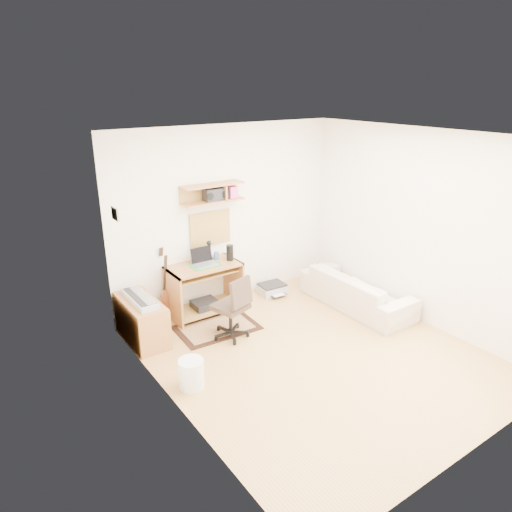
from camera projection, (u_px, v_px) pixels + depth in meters
floor at (315, 355)px, 5.72m from camera, size 3.60×4.00×0.01m
ceiling at (326, 136)px, 4.81m from camera, size 3.60×4.00×0.01m
back_wall at (227, 216)px, 6.81m from camera, size 3.60×0.01×2.60m
left_wall at (173, 294)px, 4.30m from camera, size 0.01×4.00×2.60m
right_wall at (422, 228)px, 6.23m from camera, size 0.01×4.00×2.60m
wall_shelf at (213, 193)px, 6.41m from camera, size 0.90×0.25×0.26m
cork_board at (210, 228)px, 6.68m from camera, size 0.64×0.03×0.49m
wall_photo at (115, 214)px, 5.32m from camera, size 0.02×0.20×0.15m
desk at (205, 290)px, 6.61m from camera, size 1.00×0.55×0.75m
laptop at (205, 257)px, 6.43m from camera, size 0.32×0.32×0.24m
speaker at (230, 253)px, 6.62m from camera, size 0.10×0.10×0.22m
desk_lamp at (211, 249)px, 6.64m from camera, size 0.10×0.10×0.30m
pencil_cup at (216, 256)px, 6.68m from camera, size 0.07×0.07×0.10m
boombox at (215, 194)px, 6.43m from camera, size 0.33×0.15×0.17m
rug at (217, 327)px, 6.34m from camera, size 1.11×0.77×0.01m
task_chair at (230, 307)px, 5.99m from camera, size 0.55×0.55×0.87m
cabinet at (142, 320)px, 5.97m from camera, size 0.40×0.90×0.55m
music_keyboard at (139, 298)px, 5.87m from camera, size 0.23×0.74×0.06m
guitar at (167, 285)px, 6.40m from camera, size 0.31×0.22×1.05m
waste_basket at (191, 374)px, 5.07m from camera, size 0.32×0.32×0.33m
printer at (272, 288)px, 7.36m from camera, size 0.43×0.35×0.15m
sofa at (357, 285)px, 6.85m from camera, size 0.52×1.77×0.69m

